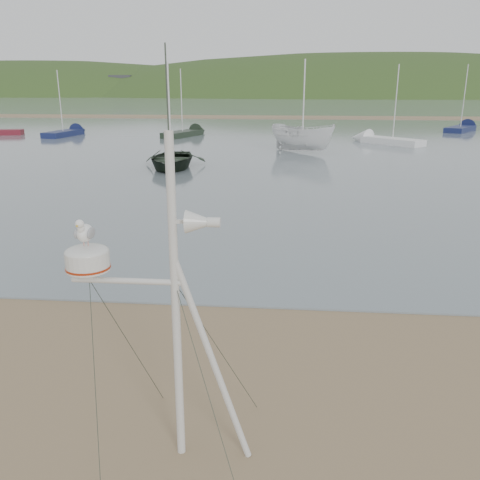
# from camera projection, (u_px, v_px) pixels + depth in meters

# --- Properties ---
(ground) EXTENTS (560.00, 560.00, 0.00)m
(ground) POSITION_uv_depth(u_px,v_px,m) (105.00, 417.00, 7.49)
(ground) COLOR #7A6246
(ground) RESTS_ON ground
(water) EXTENTS (560.00, 256.00, 0.04)m
(water) POSITION_uv_depth(u_px,v_px,m) (277.00, 103.00, 133.13)
(water) COLOR slate
(water) RESTS_ON ground
(sandbar) EXTENTS (560.00, 7.00, 0.07)m
(sandbar) POSITION_uv_depth(u_px,v_px,m) (269.00, 117.00, 74.09)
(sandbar) COLOR #7A6246
(sandbar) RESTS_ON water
(hill_ridge) EXTENTS (620.00, 180.00, 80.00)m
(hill_ridge) POSITION_uv_depth(u_px,v_px,m) (321.00, 139.00, 235.38)
(hill_ridge) COLOR #263D19
(hill_ridge) RESTS_ON ground
(far_cottages) EXTENTS (294.40, 6.30, 8.00)m
(far_cottages) POSITION_uv_depth(u_px,v_px,m) (289.00, 86.00, 192.62)
(far_cottages) COLOR beige
(far_cottages) RESTS_ON ground
(mast_rig) EXTENTS (2.27, 2.43, 5.13)m
(mast_rig) POSITION_uv_depth(u_px,v_px,m) (173.00, 372.00, 6.39)
(mast_rig) COLOR silver
(mast_rig) RESTS_ON ground
(boat_dark) EXTENTS (3.69, 1.27, 5.09)m
(boat_dark) POSITION_uv_depth(u_px,v_px,m) (170.00, 123.00, 28.62)
(boat_dark) COLOR black
(boat_dark) RESTS_ON water
(boat_white) EXTENTS (2.88, 2.87, 5.37)m
(boat_white) POSITION_uv_depth(u_px,v_px,m) (303.00, 114.00, 35.51)
(boat_white) COLOR white
(boat_white) RESTS_ON water
(sailboat_blue_far) EXTENTS (5.39, 7.02, 7.17)m
(sailboat_blue_far) POSITION_uv_depth(u_px,v_px,m) (466.00, 128.00, 53.53)
(sailboat_blue_far) COLOR #141C48
(sailboat_blue_far) RESTS_ON ground
(sailboat_blue_near) EXTENTS (2.48, 6.58, 6.41)m
(sailboat_blue_near) POSITION_uv_depth(u_px,v_px,m) (73.00, 132.00, 48.80)
(sailboat_blue_near) COLOR #141C48
(sailboat_blue_near) RESTS_ON ground
(sailboat_dark_mid) EXTENTS (3.90, 6.68, 6.53)m
(sailboat_dark_mid) POSITION_uv_depth(u_px,v_px,m) (192.00, 132.00, 48.41)
(sailboat_dark_mid) COLOR black
(sailboat_dark_mid) RESTS_ON ground
(sailboat_white_near) EXTENTS (5.86, 6.01, 6.72)m
(sailboat_white_near) POSITION_uv_depth(u_px,v_px,m) (375.00, 139.00, 42.22)
(sailboat_white_near) COLOR white
(sailboat_white_near) RESTS_ON ground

